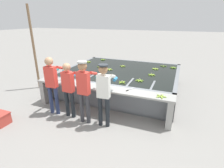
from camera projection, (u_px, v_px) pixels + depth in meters
name	position (u px, v px, depth m)	size (l,w,h in m)	color
ground_plane	(97.00, 116.00, 5.18)	(80.00, 80.00, 0.00)	gray
wash_tank	(121.00, 80.00, 6.92)	(4.24, 3.47, 0.84)	gray
work_ledge	(100.00, 94.00, 5.17)	(4.24, 0.45, 0.84)	#9E9E99
worker_0	(52.00, 80.00, 4.99)	(0.44, 0.73, 1.72)	navy
worker_1	(69.00, 86.00, 4.85)	(0.43, 0.72, 1.60)	#1E2328
worker_2	(84.00, 86.00, 4.53)	(0.42, 0.73, 1.72)	#38383D
worker_3	(104.00, 90.00, 4.38)	(0.44, 0.73, 1.69)	#1E2328
banana_bunch_floating_0	(173.00, 68.00, 7.02)	(0.28, 0.28, 0.08)	#75A333
banana_bunch_floating_1	(139.00, 80.00, 5.56)	(0.27, 0.28, 0.08)	#7FAD33
banana_bunch_floating_2	(152.00, 75.00, 6.14)	(0.28, 0.28, 0.08)	#8CB738
banana_bunch_floating_3	(123.00, 66.00, 7.26)	(0.28, 0.28, 0.08)	#9EC642
banana_bunch_floating_4	(163.00, 66.00, 7.25)	(0.28, 0.28, 0.08)	#75A333
banana_bunch_floating_5	(88.00, 62.00, 7.95)	(0.28, 0.26, 0.08)	#9EC642
banana_bunch_floating_6	(122.00, 82.00, 5.41)	(0.26, 0.26, 0.08)	#8CB738
banana_bunch_floating_7	(155.00, 69.00, 6.86)	(0.27, 0.28, 0.08)	#9EC642
banana_bunch_floating_8	(109.00, 69.00, 6.78)	(0.27, 0.28, 0.08)	#9EC642
banana_bunch_floating_9	(72.00, 74.00, 6.26)	(0.27, 0.28, 0.08)	#8CB738
banana_bunch_floating_10	(100.00, 67.00, 7.17)	(0.28, 0.27, 0.08)	#8CB738
banana_bunch_floating_11	(103.00, 60.00, 8.39)	(0.28, 0.27, 0.08)	#75A333
banana_bunch_ledge_0	(161.00, 96.00, 4.42)	(0.27, 0.28, 0.08)	#9EC642
knife_0	(129.00, 90.00, 4.86)	(0.16, 0.33, 0.02)	silver
knife_1	(56.00, 80.00, 5.63)	(0.34, 0.13, 0.02)	silver
support_post_left	(34.00, 49.00, 6.73)	(0.09, 0.09, 3.20)	#846647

